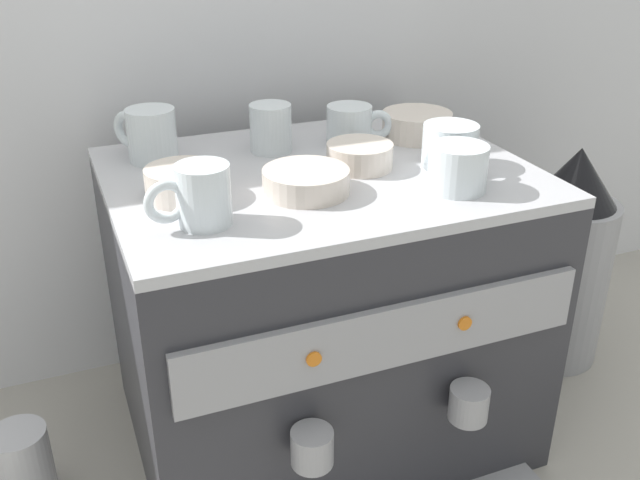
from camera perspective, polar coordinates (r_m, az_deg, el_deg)
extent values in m
plane|color=#9E998E|center=(1.32, 0.00, -14.32)|extent=(4.00, 4.00, 0.00)
cube|color=silver|center=(1.35, -5.43, 13.29)|extent=(2.80, 0.03, 1.11)
cube|color=#2D2D33|center=(1.18, 0.00, -5.76)|extent=(0.62, 0.47, 0.46)
cube|color=#B7B7BC|center=(1.07, 0.00, 5.13)|extent=(0.62, 0.47, 0.02)
cube|color=#939399|center=(0.94, 5.53, -7.69)|extent=(0.57, 0.01, 0.09)
cylinder|color=orange|center=(0.90, -0.51, -9.39)|extent=(0.02, 0.01, 0.02)
cylinder|color=orange|center=(0.98, 11.37, -6.47)|extent=(0.02, 0.01, 0.02)
cylinder|color=#939399|center=(0.96, -0.63, -16.11)|extent=(0.06, 0.06, 0.05)
cylinder|color=#939399|center=(1.05, 11.71, -12.57)|extent=(0.06, 0.06, 0.05)
cylinder|color=silver|center=(1.13, -13.17, 8.12)|extent=(0.07, 0.07, 0.08)
torus|color=silver|center=(1.16, -14.95, 8.47)|extent=(0.04, 0.06, 0.06)
cylinder|color=silver|center=(1.15, -3.93, 8.85)|extent=(0.07, 0.07, 0.07)
torus|color=silver|center=(1.19, -3.67, 9.51)|extent=(0.03, 0.05, 0.05)
cylinder|color=silver|center=(1.18, 2.32, 9.10)|extent=(0.07, 0.07, 0.06)
torus|color=silver|center=(1.18, 4.63, 9.10)|extent=(0.05, 0.03, 0.05)
cylinder|color=silver|center=(0.89, -9.21, 3.55)|extent=(0.07, 0.07, 0.08)
torus|color=silver|center=(0.88, -12.09, 2.96)|extent=(0.06, 0.02, 0.06)
cylinder|color=silver|center=(1.01, 10.86, 5.65)|extent=(0.08, 0.08, 0.06)
torus|color=silver|center=(1.05, 12.14, 6.41)|extent=(0.05, 0.04, 0.05)
cylinder|color=silver|center=(1.09, 10.25, 7.37)|extent=(0.08, 0.08, 0.06)
torus|color=silver|center=(1.05, 8.93, 6.67)|extent=(0.05, 0.04, 0.05)
cylinder|color=beige|center=(0.98, -1.12, 4.68)|extent=(0.12, 0.12, 0.03)
cylinder|color=beige|center=(0.99, -1.11, 4.00)|extent=(0.07, 0.07, 0.01)
cylinder|color=beige|center=(0.99, -10.81, 4.49)|extent=(0.10, 0.10, 0.04)
cylinder|color=beige|center=(0.99, -10.74, 3.64)|extent=(0.06, 0.06, 0.01)
cylinder|color=beige|center=(1.22, 7.67, 9.03)|extent=(0.12, 0.12, 0.04)
cylinder|color=beige|center=(1.23, 7.63, 8.31)|extent=(0.06, 0.06, 0.01)
cylinder|color=beige|center=(1.08, 3.16, 6.69)|extent=(0.10, 0.10, 0.04)
cylinder|color=beige|center=(1.08, 3.14, 5.99)|extent=(0.05, 0.05, 0.01)
cylinder|color=#939399|center=(1.48, 18.47, -3.08)|extent=(0.18, 0.18, 0.33)
cone|color=black|center=(1.39, 19.74, 4.79)|extent=(0.15, 0.15, 0.11)
cylinder|color=#B7B7BC|center=(1.23, -22.39, -16.25)|extent=(0.09, 0.09, 0.13)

